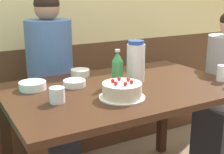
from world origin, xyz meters
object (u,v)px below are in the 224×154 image
Objects in this scene: bench_seat at (70,120)px; water_pitcher at (136,61)px; glass_water_tall at (222,73)px; bowl_rice_small at (74,83)px; bowl_side_dish at (33,86)px; glass_tumbler_short at (57,95)px; person_teal_shirt at (51,87)px; soju_bottle at (117,68)px; birthday_cake at (122,91)px; bowl_soup_white at (80,73)px.

water_pitcher reaches higher than bench_seat.
glass_water_tall is (0.58, -1.02, 0.57)m from bench_seat.
bowl_side_dish reaches higher than bowl_rice_small.
bowl_side_dish is (-0.45, -0.63, 0.54)m from bench_seat.
person_teal_shirt is (0.21, 0.74, -0.19)m from glass_tumbler_short.
person_teal_shirt reaches higher than soju_bottle.
birthday_cake is 0.86m from person_teal_shirt.
water_pitcher is 0.14m from soju_bottle.
glass_water_tall is (1.04, -0.39, 0.02)m from bowl_side_dish.
person_teal_shirt is at bearing 96.73° from birthday_cake.
bowl_rice_small is 0.56m from person_teal_shirt.
birthday_cake is 2.53× the size of glass_water_tall.
person_teal_shirt is (0.03, 0.53, -0.17)m from bowl_rice_small.
bench_seat is 11.32× the size of birthday_cake.
glass_tumbler_short is (-0.53, -0.12, -0.08)m from water_pitcher.
bowl_rice_small is 0.27m from glass_tumbler_short.
bowl_side_dish is at bearing -28.38° from person_teal_shirt.
glass_water_tall reaches higher than bowl_soup_white.
bowl_soup_white is at bearing 110.94° from soju_bottle.
bowl_rice_small is 0.86× the size of bowl_side_dish.
bowl_side_dish is 0.27m from glass_tumbler_short.
bowl_soup_white is 0.87m from glass_water_tall.
glass_tumbler_short is (-0.31, 0.10, -0.00)m from birthday_cake.
person_teal_shirt reaches higher than birthday_cake.
bench_seat is 12.92× the size of soju_bottle.
bench_seat is 2.15× the size of person_teal_shirt.
birthday_cake is 1.60× the size of bowl_side_dish.
glass_tumbler_short is at bearing -166.93° from water_pitcher.
bowl_side_dish is 0.12× the size of person_teal_shirt.
birthday_cake reaches higher than glass_tumbler_short.
water_pitcher is (0.23, 0.22, 0.08)m from birthday_cake.
bowl_side_dish is at bearing 165.41° from bowl_rice_small.
person_teal_shirt is at bearing 86.27° from bowl_rice_small.
birthday_cake is at bearing -45.22° from bowl_side_dish.
soju_bottle is at bearing -90.55° from bench_seat.
bowl_rice_small is at bearing -14.59° from bowl_side_dish.
bench_seat is 0.95m from bowl_side_dish.
glass_water_tall is at bearing -22.11° from bowl_rice_small.
bowl_soup_white is 1.58× the size of glass_tumbler_short.
bowl_side_dish is (-0.34, -0.13, 0.00)m from bowl_soup_white.
birthday_cake is 1.97× the size of bowl_soup_white.
bowl_soup_white is (-0.12, -0.50, 0.54)m from bench_seat.
bowl_side_dish is (-0.22, 0.06, 0.00)m from bowl_rice_small.
bowl_side_dish is 0.57m from person_teal_shirt.
glass_tumbler_short is (0.05, -0.26, 0.02)m from bowl_side_dish.
soju_bottle is (0.09, 0.20, 0.06)m from birthday_cake.
glass_tumbler_short is (-0.99, 0.13, -0.01)m from glass_water_tall.
person_teal_shirt is at bearing 132.07° from glass_water_tall.
bowl_side_dish is at bearing 100.28° from glass_tumbler_short.
bowl_rice_small is at bearing 157.89° from glass_water_tall.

